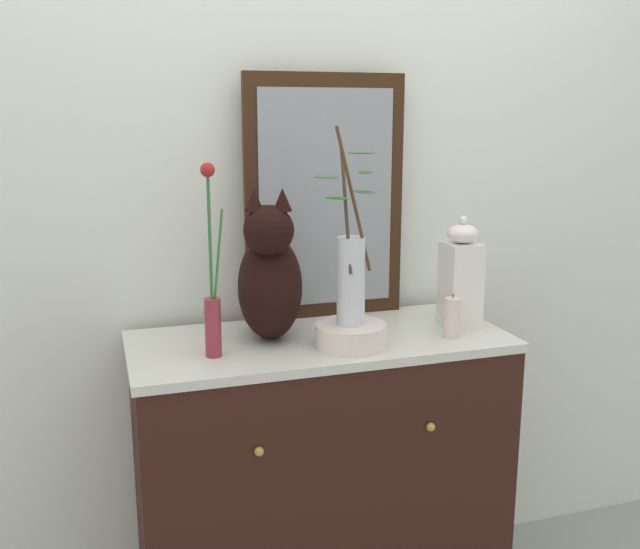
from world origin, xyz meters
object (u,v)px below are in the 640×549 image
at_px(sideboard, 320,484).
at_px(vase_glass_clear, 351,273).
at_px(vase_slim_green, 212,300).
at_px(bowl_porcelain, 350,335).
at_px(mirror_leaning, 325,198).
at_px(cat_sitting, 270,277).
at_px(candle_pillar, 452,318).
at_px(jar_lidded_porcelain, 461,277).

xyz_separation_m(sideboard, vase_glass_clear, (0.05, -0.11, 0.65)).
bearing_deg(vase_slim_green, bowl_porcelain, -5.33).
height_order(sideboard, mirror_leaning, mirror_leaning).
bearing_deg(cat_sitting, candle_pillar, -16.77).
height_order(mirror_leaning, candle_pillar, mirror_leaning).
xyz_separation_m(sideboard, jar_lidded_porcelain, (0.42, -0.02, 0.60)).
distance_m(jar_lidded_porcelain, candle_pillar, 0.15).
distance_m(mirror_leaning, vase_slim_green, 0.53).
relative_size(bowl_porcelain, vase_glass_clear, 0.37).
bearing_deg(jar_lidded_porcelain, candle_pillar, -128.04).
relative_size(mirror_leaning, vase_slim_green, 1.47).
height_order(bowl_porcelain, vase_glass_clear, vase_glass_clear).
relative_size(bowl_porcelain, jar_lidded_porcelain, 0.58).
xyz_separation_m(vase_slim_green, vase_glass_clear, (0.36, -0.04, 0.05)).
distance_m(vase_glass_clear, candle_pillar, 0.33).
relative_size(sideboard, vase_slim_green, 2.13).
distance_m(vase_slim_green, bowl_porcelain, 0.38).
bearing_deg(bowl_porcelain, candle_pillar, -2.58).
height_order(mirror_leaning, vase_glass_clear, mirror_leaning).
xyz_separation_m(cat_sitting, jar_lidded_porcelain, (0.56, -0.05, -0.03)).
bearing_deg(mirror_leaning, sideboard, -111.63).
bearing_deg(jar_lidded_porcelain, cat_sitting, 174.77).
distance_m(vase_slim_green, vase_glass_clear, 0.37).
height_order(jar_lidded_porcelain, candle_pillar, jar_lidded_porcelain).
bearing_deg(candle_pillar, bowl_porcelain, 177.42).
xyz_separation_m(bowl_porcelain, vase_glass_clear, (-0.00, -0.00, 0.17)).
bearing_deg(cat_sitting, sideboard, -12.05).
xyz_separation_m(vase_glass_clear, jar_lidded_porcelain, (0.37, 0.08, -0.05)).
bearing_deg(cat_sitting, vase_slim_green, -150.63).
height_order(cat_sitting, vase_slim_green, vase_slim_green).
relative_size(vase_glass_clear, candle_pillar, 4.11).
distance_m(bowl_porcelain, vase_glass_clear, 0.17).
xyz_separation_m(cat_sitting, bowl_porcelain, (0.19, -0.13, -0.14)).
bearing_deg(bowl_porcelain, vase_slim_green, 174.67).
relative_size(jar_lidded_porcelain, candle_pillar, 2.59).
relative_size(mirror_leaning, bowl_porcelain, 3.82).
bearing_deg(cat_sitting, bowl_porcelain, -35.24).
distance_m(sideboard, vase_glass_clear, 0.67).
xyz_separation_m(bowl_porcelain, jar_lidded_porcelain, (0.37, 0.08, 0.12)).
xyz_separation_m(bowl_porcelain, candle_pillar, (0.30, -0.01, 0.03)).
height_order(vase_glass_clear, candle_pillar, vase_glass_clear).
bearing_deg(sideboard, vase_glass_clear, -64.52).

